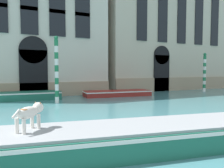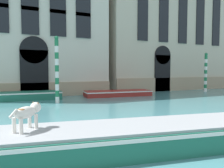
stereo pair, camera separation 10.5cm
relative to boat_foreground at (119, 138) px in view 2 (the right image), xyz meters
The scene contains 8 objects.
palazzo_left 16.07m from the boat_foreground, 93.61° to the left, with size 12.04×6.13×12.73m.
palazzo_right 20.69m from the boat_foreground, 49.19° to the left, with size 14.16×6.13×13.58m.
boat_foreground is the anchor object (origin of this frame).
dog_on_deck 2.15m from the boat_foreground, 165.72° to the left, with size 0.69×0.69×0.59m.
boat_moored_near_palazzo 10.96m from the boat_foreground, 99.73° to the left, with size 5.52×1.94×0.52m.
boat_moored_far 11.35m from the boat_foreground, 63.59° to the left, with size 5.19×2.16×0.41m.
mooring_pole_0 17.07m from the boat_foreground, 35.51° to the left, with size 0.27×0.27×3.52m.
mooring_pole_1 8.61m from the boat_foreground, 88.71° to the left, with size 0.24×0.24×3.93m.
Camera 2 is at (-0.71, 1.57, 1.91)m, focal length 35.00 mm.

